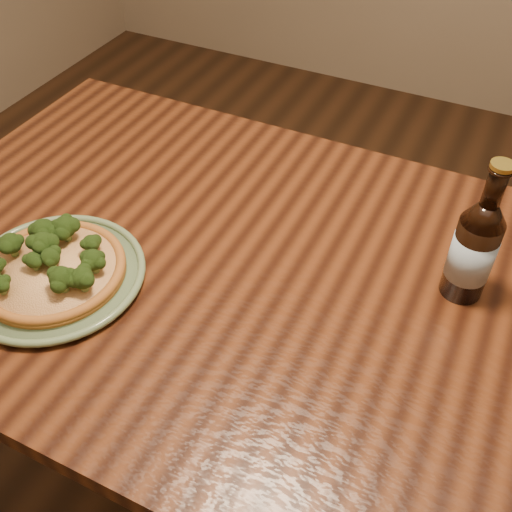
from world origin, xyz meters
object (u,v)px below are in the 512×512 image
at_px(plate, 55,275).
at_px(table, 298,318).
at_px(pizza, 52,267).
at_px(beer_bottle, 474,249).

bearing_deg(plate, table, 24.58).
xyz_separation_m(table, plate, (-0.39, -0.18, 0.10)).
height_order(pizza, beer_bottle, beer_bottle).
distance_m(pizza, beer_bottle, 0.71).
bearing_deg(pizza, plate, -69.27).
relative_size(pizza, beer_bottle, 0.95).
xyz_separation_m(table, beer_bottle, (0.25, 0.11, 0.19)).
xyz_separation_m(plate, pizza, (-0.00, 0.00, 0.02)).
height_order(plate, pizza, pizza).
height_order(table, pizza, pizza).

